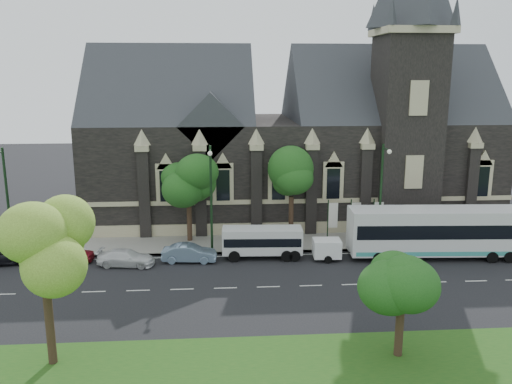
{
  "coord_description": "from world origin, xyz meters",
  "views": [
    {
      "loc": [
        -3.27,
        -34.06,
        14.55
      ],
      "look_at": [
        -0.45,
        6.0,
        5.46
      ],
      "focal_mm": 36.75,
      "sensor_mm": 36.0,
      "label": 1
    }
  ],
  "objects": [
    {
      "name": "museum",
      "position": [
        5.12,
        18.78,
        8.17
      ],
      "size": [
        40.0,
        17.7,
        29.9
      ],
      "color": "black",
      "rests_on": "ground"
    },
    {
      "name": "tree_park_east",
      "position": [
        6.18,
        -9.32,
        4.62
      ],
      "size": [
        3.4,
        3.4,
        6.28
      ],
      "color": "black",
      "rests_on": "ground"
    },
    {
      "name": "car_far_black",
      "position": [
        -20.15,
        6.2,
        0.68
      ],
      "size": [
        5.13,
        2.89,
        1.35
      ],
      "primitive_type": "imported",
      "rotation": [
        0.0,
        0.0,
        1.71
      ],
      "color": "black",
      "rests_on": "ground"
    },
    {
      "name": "street_lamp_far",
      "position": [
        -20.0,
        7.09,
        5.11
      ],
      "size": [
        0.36,
        1.88,
        9.0
      ],
      "color": "black",
      "rests_on": "ground"
    },
    {
      "name": "banner_flag_right",
      "position": [
        10.29,
        9.0,
        2.38
      ],
      "size": [
        0.9,
        0.1,
        4.0
      ],
      "color": "black",
      "rests_on": "ground"
    },
    {
      "name": "sidewalk",
      "position": [
        0.0,
        9.5,
        0.07
      ],
      "size": [
        80.0,
        5.0,
        0.15
      ],
      "primitive_type": "cube",
      "color": "gray",
      "rests_on": "ground"
    },
    {
      "name": "street_lamp_mid",
      "position": [
        -4.0,
        7.09,
        5.11
      ],
      "size": [
        0.36,
        1.88,
        9.0
      ],
      "color": "black",
      "rests_on": "ground"
    },
    {
      "name": "car_far_red",
      "position": [
        -15.27,
        6.14,
        0.66
      ],
      "size": [
        3.94,
        1.7,
        1.32
      ],
      "primitive_type": "imported",
      "rotation": [
        0.0,
        0.0,
        1.54
      ],
      "color": "maroon",
      "rests_on": "ground"
    },
    {
      "name": "banner_flag_center",
      "position": [
        8.29,
        9.0,
        2.38
      ],
      "size": [
        0.9,
        0.1,
        4.0
      ],
      "color": "black",
      "rests_on": "ground"
    },
    {
      "name": "box_trailer",
      "position": [
        5.16,
        5.15,
        0.95
      ],
      "size": [
        3.17,
        1.86,
        1.67
      ],
      "rotation": [
        0.0,
        0.0,
        -0.04
      ],
      "color": "silver",
      "rests_on": "ground"
    },
    {
      "name": "sedan",
      "position": [
        -5.78,
        5.48,
        0.71
      ],
      "size": [
        4.38,
        1.81,
        1.41
      ],
      "primitive_type": "imported",
      "rotation": [
        0.0,
        0.0,
        1.5
      ],
      "color": "#7691AB",
      "rests_on": "ground"
    },
    {
      "name": "tree_walk_left",
      "position": [
        -5.8,
        10.7,
        5.73
      ],
      "size": [
        3.91,
        3.91,
        7.64
      ],
      "color": "black",
      "rests_on": "ground"
    },
    {
      "name": "tree_park_near",
      "position": [
        -11.77,
        -8.77,
        6.42
      ],
      "size": [
        4.42,
        4.42,
        8.56
      ],
      "color": "black",
      "rests_on": "ground"
    },
    {
      "name": "shuttle_bus",
      "position": [
        0.08,
        6.05,
        1.44
      ],
      "size": [
        6.48,
        2.57,
        2.46
      ],
      "rotation": [
        0.0,
        0.0,
        -0.05
      ],
      "color": "silver",
      "rests_on": "ground"
    },
    {
      "name": "car_far_white",
      "position": [
        -10.62,
        4.94,
        0.64
      ],
      "size": [
        4.6,
        2.35,
        1.28
      ],
      "primitive_type": "imported",
      "rotation": [
        0.0,
        0.0,
        1.44
      ],
      "color": "silver",
      "rests_on": "ground"
    },
    {
      "name": "banner_flag_left",
      "position": [
        6.29,
        9.0,
        2.38
      ],
      "size": [
        0.9,
        0.1,
        4.0
      ],
      "color": "black",
      "rests_on": "ground"
    },
    {
      "name": "tour_coach",
      "position": [
        13.97,
        5.18,
        2.18
      ],
      "size": [
        13.93,
        3.73,
        4.02
      ],
      "rotation": [
        0.0,
        0.0,
        -0.05
      ],
      "color": "silver",
      "rests_on": "ground"
    },
    {
      "name": "tree_walk_right",
      "position": [
        3.21,
        10.71,
        5.82
      ],
      "size": [
        4.08,
        4.08,
        7.8
      ],
      "color": "black",
      "rests_on": "ground"
    },
    {
      "name": "ground",
      "position": [
        0.0,
        0.0,
        0.0
      ],
      "size": [
        160.0,
        160.0,
        0.0
      ],
      "primitive_type": "plane",
      "color": "black",
      "rests_on": "ground"
    },
    {
      "name": "street_lamp_near",
      "position": [
        10.0,
        7.09,
        5.11
      ],
      "size": [
        0.36,
        1.88,
        9.0
      ],
      "color": "black",
      "rests_on": "ground"
    }
  ]
}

